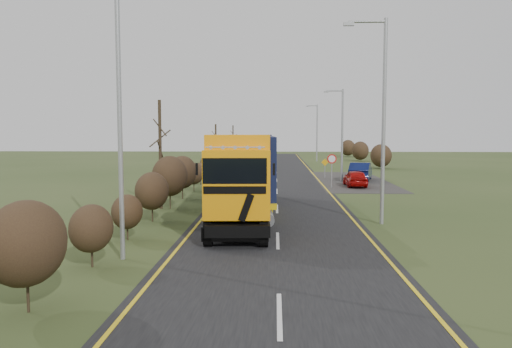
{
  "coord_description": "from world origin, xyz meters",
  "views": [
    {
      "loc": [
        -0.11,
        -23.46,
        4.37
      ],
      "look_at": [
        -1.12,
        2.74,
        2.08
      ],
      "focal_mm": 35.0,
      "sensor_mm": 36.0,
      "label": 1
    }
  ],
  "objects": [
    {
      "name": "lorry",
      "position": [
        -1.59,
        1.83,
        2.39
      ],
      "size": [
        3.12,
        15.19,
        4.2
      ],
      "rotation": [
        0.0,
        0.0,
        0.05
      ],
      "color": "black",
      "rests_on": "ground"
    },
    {
      "name": "streetlight_near",
      "position": [
        4.76,
        -0.18,
        5.21
      ],
      "size": [
        2.01,
        0.19,
        9.45
      ],
      "color": "#989B9E",
      "rests_on": "ground"
    },
    {
      "name": "hedgerow",
      "position": [
        -6.0,
        7.89,
        1.62
      ],
      "size": [
        2.24,
        102.04,
        6.05
      ],
      "color": "#322116",
      "rests_on": "ground"
    },
    {
      "name": "streetlight_far",
      "position": [
        5.71,
        47.53,
        4.37
      ],
      "size": [
        1.71,
        0.18,
        7.99
      ],
      "color": "#989B9E",
      "rests_on": "ground"
    },
    {
      "name": "warning_board",
      "position": [
        4.5,
        22.86,
        1.06
      ],
      "size": [
        0.67,
        0.11,
        1.77
      ],
      "color": "#989B9E",
      "rests_on": "ground"
    },
    {
      "name": "car_blue_sedan",
      "position": [
        7.35,
        20.18,
        0.79
      ],
      "size": [
        2.8,
        5.04,
        1.57
      ],
      "primitive_type": "imported",
      "rotation": [
        0.0,
        0.0,
        2.89
      ],
      "color": "#0B133E",
      "rests_on": "ground"
    },
    {
      "name": "streetlight_mid",
      "position": [
        5.5,
        19.28,
        4.29
      ],
      "size": [
        1.68,
        0.18,
        7.85
      ],
      "color": "#989B9E",
      "rests_on": "ground"
    },
    {
      "name": "lane_markings",
      "position": [
        0.0,
        9.69,
        0.03
      ],
      "size": [
        7.52,
        116.0,
        0.01
      ],
      "color": "yellow",
      "rests_on": "road"
    },
    {
      "name": "road",
      "position": [
        0.0,
        10.0,
        0.01
      ],
      "size": [
        8.0,
        120.0,
        0.02
      ],
      "primitive_type": "cube",
      "color": "black",
      "rests_on": "ground"
    },
    {
      "name": "speed_sign",
      "position": [
        4.2,
        14.57,
        1.82
      ],
      "size": [
        0.71,
        0.1,
        2.57
      ],
      "color": "#989B9E",
      "rests_on": "ground"
    },
    {
      "name": "car_red_hatchback",
      "position": [
        6.14,
        15.47,
        0.65
      ],
      "size": [
        1.55,
        3.8,
        1.29
      ],
      "primitive_type": "imported",
      "rotation": [
        0.0,
        0.0,
        3.15
      ],
      "color": "#A40908",
      "rests_on": "ground"
    },
    {
      "name": "left_pole",
      "position": [
        -5.29,
        -6.99,
        5.53
      ],
      "size": [
        0.16,
        0.16,
        11.06
      ],
      "primitive_type": "cylinder",
      "color": "#989B9E",
      "rests_on": "ground"
    },
    {
      "name": "ground",
      "position": [
        0.0,
        0.0,
        0.0
      ],
      "size": [
        160.0,
        160.0,
        0.0
      ],
      "primitive_type": "plane",
      "color": "#2F401B",
      "rests_on": "ground"
    },
    {
      "name": "layby",
      "position": [
        6.5,
        20.0,
        0.01
      ],
      "size": [
        6.0,
        18.0,
        0.02
      ],
      "primitive_type": "cube",
      "color": "#282724",
      "rests_on": "ground"
    }
  ]
}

